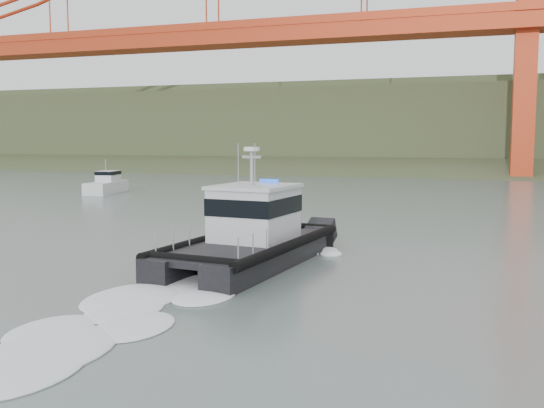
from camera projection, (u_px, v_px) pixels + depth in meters
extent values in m
plane|color=#4C5B57|center=(140.00, 294.00, 21.92)|extent=(400.00, 400.00, 0.00)
cube|color=#3A4D2C|center=(406.00, 172.00, 108.81)|extent=(500.00, 44.72, 16.25)
cube|color=#3A4D2C|center=(419.00, 139.00, 134.63)|extent=(500.00, 70.00, 18.00)
cube|color=#3A4D2C|center=(428.00, 120.00, 157.71)|extent=(500.00, 60.00, 16.00)
cube|color=#AF3215|center=(397.00, 30.00, 90.46)|extent=(260.00, 6.00, 2.20)
cube|color=black|center=(223.00, 252.00, 27.80)|extent=(2.57, 11.28, 1.22)
cube|color=black|center=(278.00, 257.00, 26.65)|extent=(2.57, 11.28, 1.22)
cube|color=black|center=(245.00, 246.00, 26.72)|extent=(5.13, 10.07, 0.25)
cube|color=silver|center=(255.00, 214.00, 27.50)|extent=(3.45, 3.98, 2.34)
cube|color=black|center=(255.00, 205.00, 27.46)|extent=(3.51, 4.05, 0.76)
cube|color=silver|center=(255.00, 187.00, 27.37)|extent=(3.67, 4.21, 0.16)
cylinder|color=#95999D|center=(252.00, 168.00, 27.01)|extent=(0.16, 0.16, 1.83)
cylinder|color=white|center=(252.00, 149.00, 26.92)|extent=(0.71, 0.71, 0.18)
cube|color=silver|center=(106.00, 188.00, 63.85)|extent=(3.33, 6.99, 1.34)
cube|color=silver|center=(108.00, 177.00, 64.29)|extent=(2.21, 2.95, 1.34)
cube|color=black|center=(108.00, 173.00, 64.24)|extent=(2.28, 3.01, 0.39)
cylinder|color=#95999D|center=(106.00, 166.00, 63.61)|extent=(0.09, 0.09, 1.34)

